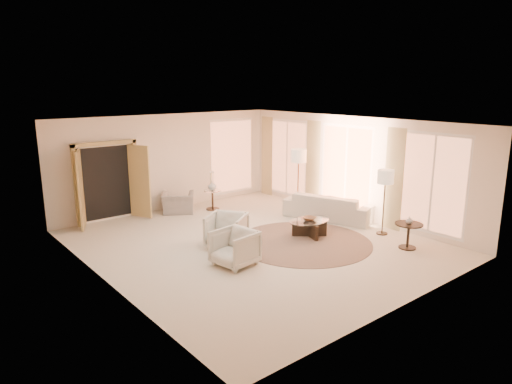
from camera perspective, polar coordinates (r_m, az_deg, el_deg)
room at (r=10.37m, az=-0.31°, el=0.88°), size 7.04×8.04×2.83m
windows_right at (r=12.85m, az=11.47°, el=2.83°), size 0.10×6.40×2.40m
window_back_corner at (r=14.84m, az=-3.00°, el=4.47°), size 1.70×0.10×2.40m
curtains_right at (r=13.40m, az=8.35°, el=3.17°), size 0.06×5.20×2.60m
french_doors at (r=12.78m, az=-17.97°, el=1.09°), size 1.95×0.66×2.16m
area_rug at (r=10.87m, az=5.90°, el=-6.24°), size 3.77×3.77×0.01m
sofa at (r=12.74m, az=9.11°, el=-1.76°), size 1.71×2.59×0.70m
armchair_left at (r=10.43m, az=-3.71°, el=-4.62°), size 1.10×1.12×0.85m
armchair_right at (r=9.39m, az=-2.71°, el=-6.78°), size 0.85×0.89×0.81m
accent_chair at (r=13.33m, az=-9.71°, el=-0.93°), size 1.07×0.98×0.79m
coffee_table at (r=11.22m, az=6.69°, el=-4.26°), size 1.38×1.38×0.41m
end_table at (r=10.87m, az=18.52°, el=-4.68°), size 0.62×0.62×0.59m
side_table at (r=13.54m, az=-5.45°, el=-0.72°), size 0.51×0.51×0.59m
floor_lamp_near at (r=13.13m, az=5.34°, el=4.18°), size 0.44×0.44×1.83m
floor_lamp_far at (r=11.47m, az=15.87°, el=1.48°), size 0.39×0.39×1.62m
bowl at (r=11.17m, az=6.72°, el=-3.32°), size 0.41×0.41×0.08m
end_vase at (r=10.80m, az=18.62°, el=-3.35°), size 0.21×0.21×0.17m
side_vase at (r=13.46m, az=-5.49°, el=0.81°), size 0.35×0.35×0.28m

